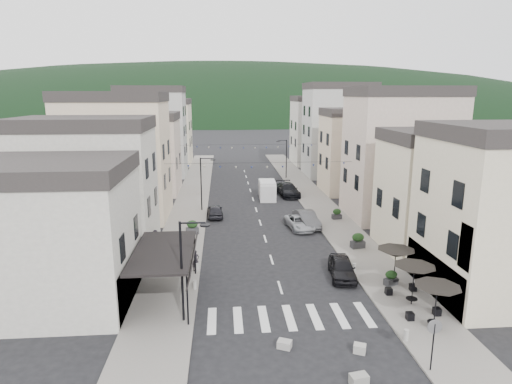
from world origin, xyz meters
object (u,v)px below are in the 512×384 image
pedestrian_a (196,261)px  parked_car_d (288,190)px  delivery_van (267,189)px  pedestrian_b (156,241)px  parked_car_e (215,211)px  parked_car_a (342,268)px  parked_car_c (299,223)px  parked_car_b (307,219)px

pedestrian_a → parked_car_d: bearing=41.0°
delivery_van → pedestrian_b: bearing=-118.7°
delivery_van → pedestrian_b: (-11.00, -18.29, -0.08)m
delivery_van → parked_car_e: bearing=-126.8°
delivery_van → pedestrian_a: (-7.60, -22.25, -0.26)m
parked_car_d → delivery_van: size_ratio=1.12×
parked_car_a → parked_car_e: parked_car_a is taller
parked_car_a → parked_car_c: 11.38m
parked_car_b → parked_car_d: bearing=82.1°
pedestrian_a → parked_car_a: bearing=-34.5°
parked_car_b → parked_car_d: parked_car_d is taller
parked_car_e → parked_car_c: bearing=146.3°
parked_car_e → pedestrian_b: (-4.60, -10.44, 0.39)m
parked_car_a → delivery_van: size_ratio=0.85×
parked_car_a → delivery_van: (-2.80, 23.98, 0.43)m
parked_car_e → pedestrian_b: 11.42m
parked_car_a → parked_car_b: size_ratio=0.91×
pedestrian_a → pedestrian_b: (-3.40, 3.96, 0.17)m
parked_car_c → delivery_van: size_ratio=0.91×
parked_car_c → parked_car_e: (-8.20, 4.80, 0.04)m
parked_car_c → delivery_van: 12.78m
parked_car_d → delivery_van: 3.05m
parked_car_b → parked_car_c: size_ratio=1.03×
parked_car_a → pedestrian_a: size_ratio=2.74×
parked_car_c → pedestrian_a: (-9.40, -9.60, 0.26)m
pedestrian_a → delivery_van: bearing=46.1°
delivery_van → pedestrian_a: bearing=-106.5°
parked_car_c → parked_car_d: bearing=77.9°
delivery_van → pedestrian_b: 21.34m
parked_car_b → parked_car_d: 13.15m
parked_car_b → delivery_van: (-2.62, 12.00, 0.38)m
parked_car_a → parked_car_b: parked_car_b is taller
parked_car_a → parked_car_e: (-9.20, 16.14, -0.05)m
parked_car_e → parked_car_d: bearing=-139.0°
parked_car_c → parked_car_d: parked_car_d is taller
parked_car_b → delivery_van: 12.28m
parked_car_c → parked_car_e: parked_car_e is taller
parked_car_b → delivery_van: size_ratio=0.94×
parked_car_a → pedestrian_b: size_ratio=2.24×
parked_car_b → pedestrian_b: size_ratio=2.46×
parked_car_a → delivery_van: bearing=104.0°
parked_car_a → pedestrian_b: 14.93m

